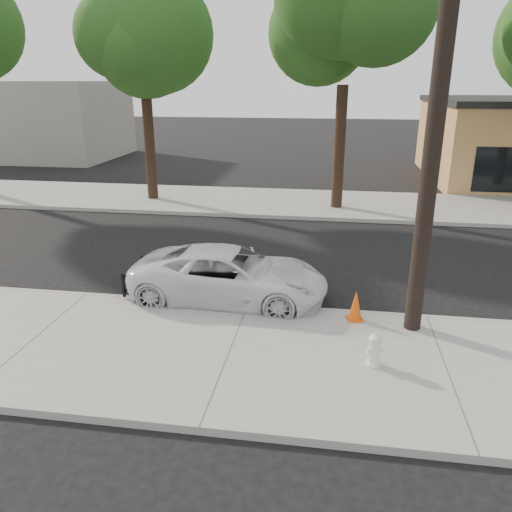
% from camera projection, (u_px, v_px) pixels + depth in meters
% --- Properties ---
extents(ground, '(120.00, 120.00, 0.00)m').
position_uv_depth(ground, '(261.00, 277.00, 13.58)').
color(ground, black).
rests_on(ground, ground).
extents(near_sidewalk, '(90.00, 4.40, 0.15)m').
position_uv_depth(near_sidewalk, '(229.00, 356.00, 9.55)').
color(near_sidewalk, gray).
rests_on(near_sidewalk, ground).
extents(far_sidewalk, '(90.00, 5.00, 0.15)m').
position_uv_depth(far_sidewalk, '(289.00, 203.00, 21.47)').
color(far_sidewalk, gray).
rests_on(far_sidewalk, ground).
extents(curb_near, '(90.00, 0.12, 0.16)m').
position_uv_depth(curb_near, '(248.00, 307.00, 11.60)').
color(curb_near, '#9E9B93').
rests_on(curb_near, ground).
extents(building_far, '(14.00, 8.00, 5.00)m').
position_uv_depth(building_far, '(15.00, 119.00, 34.25)').
color(building_far, gray).
rests_on(building_far, ground).
extents(utility_pole, '(1.40, 0.34, 9.00)m').
position_uv_depth(utility_pole, '(438.00, 102.00, 8.98)').
color(utility_pole, black).
rests_on(utility_pole, near_sidewalk).
extents(tree_b, '(4.34, 4.20, 8.45)m').
position_uv_depth(tree_b, '(146.00, 51.00, 19.87)').
color(tree_b, black).
rests_on(tree_b, far_sidewalk).
extents(tree_c, '(4.96, 4.80, 9.55)m').
position_uv_depth(tree_c, '(352.00, 26.00, 18.07)').
color(tree_c, black).
rests_on(tree_c, far_sidewalk).
extents(police_cruiser, '(4.75, 2.33, 1.30)m').
position_uv_depth(police_cruiser, '(230.00, 275.00, 11.94)').
color(police_cruiser, white).
rests_on(police_cruiser, ground).
extents(fire_hydrant, '(0.33, 0.30, 0.61)m').
position_uv_depth(fire_hydrant, '(374.00, 350.00, 9.02)').
color(fire_hydrant, silver).
rests_on(fire_hydrant, near_sidewalk).
extents(traffic_cone, '(0.43, 0.43, 0.67)m').
position_uv_depth(traffic_cone, '(356.00, 306.00, 10.74)').
color(traffic_cone, '#EB4F0C').
rests_on(traffic_cone, near_sidewalk).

